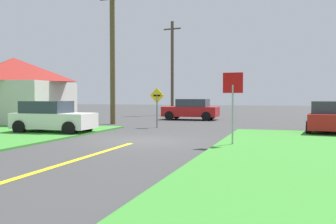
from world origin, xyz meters
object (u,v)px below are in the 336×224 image
(utility_pole_far, at_px, (172,67))
(direction_sign, at_px, (157,103))
(parked_car_near_building, at_px, (52,117))
(car_on_crossroad, at_px, (332,117))
(utility_pole_mid, at_px, (112,55))
(barn, at_px, (14,90))
(stop_sign, at_px, (233,94))
(car_approaching_junction, at_px, (191,109))

(utility_pole_far, bearing_deg, direction_sign, -77.01)
(parked_car_near_building, xyz_separation_m, direction_sign, (3.95, 4.83, 0.65))
(car_on_crossroad, relative_size, direction_sign, 1.89)
(utility_pole_mid, height_order, barn, utility_pole_mid)
(parked_car_near_building, distance_m, direction_sign, 6.27)
(stop_sign, bearing_deg, parked_car_near_building, -7.37)
(utility_pole_mid, relative_size, utility_pole_far, 0.99)
(parked_car_near_building, distance_m, car_approaching_junction, 13.36)
(car_approaching_junction, height_order, barn, barn)
(car_on_crossroad, xyz_separation_m, car_approaching_junction, (-9.35, 8.64, 0.00))
(stop_sign, distance_m, barn, 18.26)
(stop_sign, xyz_separation_m, barn, (-16.27, 8.28, 0.31))
(car_on_crossroad, bearing_deg, parked_car_near_building, 114.41)
(utility_pole_far, xyz_separation_m, barn, (-7.44, -13.71, -2.39))
(car_approaching_junction, height_order, utility_pole_mid, utility_pole_mid)
(utility_pole_far, bearing_deg, parked_car_near_building, -91.62)
(stop_sign, distance_m, car_on_crossroad, 7.75)
(stop_sign, distance_m, utility_pole_mid, 13.05)
(stop_sign, relative_size, utility_pole_mid, 0.31)
(barn, bearing_deg, utility_pole_far, 61.49)
(direction_sign, relative_size, barn, 0.31)
(car_approaching_junction, height_order, utility_pole_far, utility_pole_far)
(stop_sign, bearing_deg, direction_sign, -46.04)
(stop_sign, height_order, car_approaching_junction, stop_sign)
(stop_sign, height_order, parked_car_near_building, stop_sign)
(utility_pole_mid, height_order, utility_pole_far, utility_pole_far)
(stop_sign, distance_m, car_approaching_junction, 16.07)
(car_approaching_junction, relative_size, utility_pole_mid, 0.48)
(car_on_crossroad, height_order, utility_pole_mid, utility_pole_mid)
(car_approaching_junction, xyz_separation_m, utility_pole_mid, (-3.82, -6.15, 3.76))
(direction_sign, xyz_separation_m, barn, (-10.84, 1.02, 0.80))
(direction_sign, bearing_deg, utility_pole_mid, 154.75)
(stop_sign, xyz_separation_m, direction_sign, (-5.43, 7.26, -0.49))
(car_on_crossroad, bearing_deg, stop_sign, 155.48)
(stop_sign, relative_size, car_on_crossroad, 0.62)
(utility_pole_far, distance_m, direction_sign, 15.44)
(utility_pole_mid, xyz_separation_m, utility_pole_far, (0.26, 12.99, 0.08))
(car_approaching_junction, distance_m, barn, 13.05)
(car_approaching_junction, bearing_deg, car_on_crossroad, 137.91)
(utility_pole_mid, distance_m, barn, 7.58)
(parked_car_near_building, bearing_deg, barn, 139.01)
(parked_car_near_building, distance_m, barn, 9.15)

